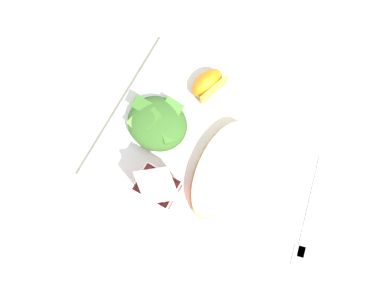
% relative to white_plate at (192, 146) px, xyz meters
% --- Properties ---
extents(ground, '(3.00, 3.00, 0.00)m').
position_rel_white_plate_xyz_m(ground, '(0.00, 0.00, -0.01)').
color(ground, beige).
extents(white_plate, '(0.28, 0.28, 0.02)m').
position_rel_white_plate_xyz_m(white_plate, '(0.00, 0.00, 0.00)').
color(white_plate, white).
rests_on(white_plate, ground).
extents(cheesy_pizza_bread, '(0.09, 0.18, 0.04)m').
position_rel_white_plate_xyz_m(cheesy_pizza_bread, '(-0.06, 0.01, 0.03)').
color(cheesy_pizza_bread, tan).
rests_on(cheesy_pizza_bread, white_plate).
extents(green_salad_pile, '(0.10, 0.09, 0.04)m').
position_rel_white_plate_xyz_m(green_salad_pile, '(0.06, -0.00, 0.03)').
color(green_salad_pile, '#336023').
rests_on(green_salad_pile, white_plate).
extents(milk_carton, '(0.06, 0.05, 0.11)m').
position_rel_white_plate_xyz_m(milk_carton, '(0.01, 0.09, 0.07)').
color(milk_carton, '#B7332D').
rests_on(milk_carton, white_plate).
extents(orange_wedge_front, '(0.05, 0.07, 0.04)m').
position_rel_white_plate_xyz_m(orange_wedge_front, '(0.03, -0.10, 0.03)').
color(orange_wedge_front, orange).
rests_on(orange_wedge_front, white_plate).
extents(metal_fork, '(0.06, 0.19, 0.01)m').
position_rel_white_plate_xyz_m(metal_fork, '(-0.23, 0.01, -0.01)').
color(metal_fork, silver).
rests_on(metal_fork, ground).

